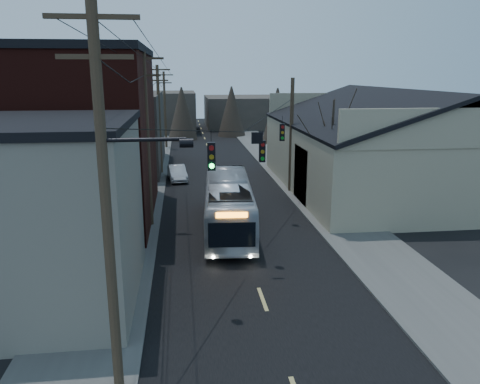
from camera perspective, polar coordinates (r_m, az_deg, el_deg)
The scene contains 13 objects.
road_surface at distance 39.98m, azimuth -2.54°, elevation 1.57°, with size 9.00×110.00×0.02m, color black.
sidewalk_left at distance 40.02m, azimuth -11.86°, elevation 1.35°, with size 4.00×110.00×0.12m, color #474744.
sidewalk_right at distance 40.97m, azimuth 6.57°, elevation 1.87°, with size 4.00×110.00×0.12m, color #474744.
building_clapboard at distance 19.61m, azimuth -24.58°, elevation -2.78°, with size 8.00×8.00×7.00m, color #6E685C.
building_brick at distance 29.97m, azimuth -20.58°, elevation 6.07°, with size 10.00×12.00×10.00m, color black.
building_left_far at distance 45.67m, azimuth -15.26°, elevation 7.12°, with size 9.00×14.00×7.00m, color #35312B.
warehouse at distance 37.96m, azimuth 18.07°, elevation 4.32°, with size 16.16×20.60×7.73m.
building_far_left at distance 74.18m, azimuth -9.43°, elevation 9.62°, with size 10.00×12.00×6.00m, color #35312B.
building_far_right at distance 79.77m, azimuth 0.23°, elevation 9.77°, with size 12.00×14.00×5.00m, color #35312B.
bare_tree at distance 30.85m, azimuth 11.06°, elevation 4.30°, with size 0.40×0.40×7.20m, color black.
utility_lines at distance 33.25m, azimuth -7.22°, elevation 7.52°, with size 11.24×45.28×10.50m.
bus at distance 26.82m, azimuth -1.42°, elevation -1.51°, with size 2.54×10.87×3.03m, color #B0B5BC.
parked_car at distance 39.81m, azimuth -7.67°, elevation 2.31°, with size 1.35×3.86×1.27m, color #B2B6BA.
Camera 1 is at (-2.98, -8.89, 8.83)m, focal length 35.00 mm.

